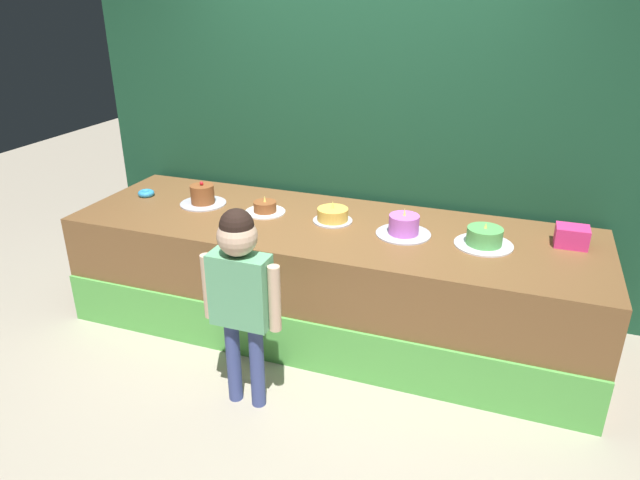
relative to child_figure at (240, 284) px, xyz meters
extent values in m
plane|color=#ADA38E|center=(0.17, 0.40, -0.77)|extent=(12.00, 12.00, 0.00)
cube|color=brown|center=(0.17, 0.94, -0.38)|extent=(3.47, 1.07, 0.77)
cube|color=#59B24C|center=(0.17, 0.39, -0.59)|extent=(3.47, 0.02, 0.35)
cube|color=#19472D|center=(0.17, 1.58, 0.61)|extent=(4.15, 0.08, 2.76)
cylinder|color=#3F4C8C|center=(-0.07, 0.00, -0.50)|extent=(0.08, 0.08, 0.53)
cylinder|color=#3F4C8C|center=(0.07, 0.00, -0.50)|extent=(0.08, 0.08, 0.53)
cube|color=#66B27F|center=(0.00, 0.00, -0.04)|extent=(0.33, 0.15, 0.41)
cylinder|color=beige|center=(-0.20, 0.00, -0.05)|extent=(0.07, 0.07, 0.37)
cylinder|color=beige|center=(0.20, 0.00, -0.05)|extent=(0.07, 0.07, 0.37)
sphere|color=beige|center=(0.00, 0.00, 0.27)|extent=(0.21, 0.21, 0.21)
sphere|color=black|center=(0.00, 0.00, 0.33)|extent=(0.18, 0.18, 0.18)
cube|color=#EC3482|center=(1.65, 1.12, 0.06)|extent=(0.19, 0.15, 0.12)
torus|color=#3399D8|center=(-1.30, 1.00, 0.02)|extent=(0.12, 0.12, 0.04)
cylinder|color=silver|center=(-0.81, 0.99, 0.01)|extent=(0.33, 0.33, 0.01)
cylinder|color=brown|center=(-0.81, 0.99, 0.08)|extent=(0.17, 0.17, 0.13)
sphere|color=red|center=(-0.81, 0.99, 0.16)|extent=(0.03, 0.03, 0.03)
cylinder|color=white|center=(-0.32, 0.99, 0.01)|extent=(0.28, 0.28, 0.01)
cylinder|color=brown|center=(-0.32, 0.99, 0.05)|extent=(0.16, 0.16, 0.07)
cone|color=#F2E566|center=(-0.32, 0.99, 0.10)|extent=(0.02, 0.02, 0.04)
cylinder|color=silver|center=(0.17, 1.00, 0.01)|extent=(0.26, 0.26, 0.01)
cylinder|color=#F2BF4C|center=(0.17, 1.00, 0.05)|extent=(0.21, 0.21, 0.08)
cone|color=#F2E566|center=(0.17, 1.00, 0.12)|extent=(0.02, 0.02, 0.05)
cylinder|color=silver|center=(0.66, 0.94, 0.01)|extent=(0.35, 0.35, 0.01)
cylinder|color=#CC66D8|center=(0.66, 0.94, 0.07)|extent=(0.19, 0.19, 0.12)
cone|color=#F2E566|center=(0.66, 0.94, 0.16)|extent=(0.02, 0.02, 0.05)
cylinder|color=silver|center=(1.15, 0.94, 0.01)|extent=(0.35, 0.35, 0.01)
cylinder|color=#59B259|center=(1.15, 0.94, 0.06)|extent=(0.21, 0.21, 0.10)
cone|color=#F2E566|center=(1.15, 0.94, 0.13)|extent=(0.02, 0.02, 0.04)
camera|label=1|loc=(1.31, -2.36, 1.43)|focal=32.16mm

